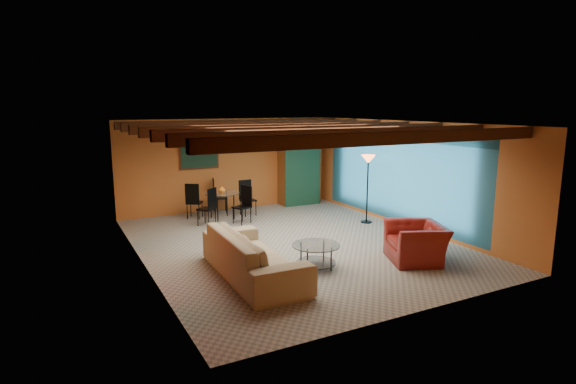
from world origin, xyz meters
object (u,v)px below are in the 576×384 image
dining_table (222,201)px  floor_lamp (367,189)px  vase (222,179)px  armoire (298,171)px  coffee_table (316,256)px  potted_plant (298,130)px  sofa (253,254)px  armchair (416,243)px

dining_table → floor_lamp: size_ratio=1.06×
floor_lamp → vase: bearing=146.0°
armoire → floor_lamp: bearing=-80.1°
coffee_table → dining_table: 4.57m
armoire → vase: 2.91m
dining_table → armoire: bearing=15.3°
coffee_table → floor_lamp: size_ratio=0.51×
potted_plant → vase: (-2.81, -0.77, -1.23)m
dining_table → sofa: bearing=-102.6°
armchair → vase: (-2.24, 5.14, 0.72)m
dining_table → floor_lamp: 3.95m
sofa → floor_lamp: (4.24, 2.21, 0.50)m
armchair → floor_lamp: bearing=-175.9°
dining_table → floor_lamp: bearing=-34.0°
dining_table → armoire: size_ratio=0.93×
sofa → dining_table: (0.98, 4.40, 0.09)m
vase → potted_plant: bearing=15.3°
sofa → potted_plant: 6.69m
armchair → floor_lamp: size_ratio=0.64×
sofa → floor_lamp: 4.81m
floor_lamp → coffee_table: bearing=-141.8°
potted_plant → sofa: bearing=-126.2°
coffee_table → vase: 4.64m
coffee_table → armoire: 5.95m
sofa → armoire: 6.44m
potted_plant → armoire: bearing=0.0°
armchair → vase: size_ratio=6.06×
armchair → armoire: (0.57, 5.91, 0.66)m
floor_lamp → sofa: bearing=-152.5°
dining_table → floor_lamp: floor_lamp is taller
sofa → armoire: armoire is taller
sofa → armchair: size_ratio=2.42×
floor_lamp → armchair: bearing=-109.0°
sofa → armoire: bearing=-34.4°
dining_table → armchair: bearing=-66.5°
vase → floor_lamp: bearing=-34.0°
dining_table → armoire: armoire is taller
armoire → potted_plant: size_ratio=3.97×
armchair → dining_table: 5.61m
armchair → coffee_table: 2.07m
armoire → coffee_table: bearing=-114.4°
coffee_table → vase: size_ratio=4.79×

